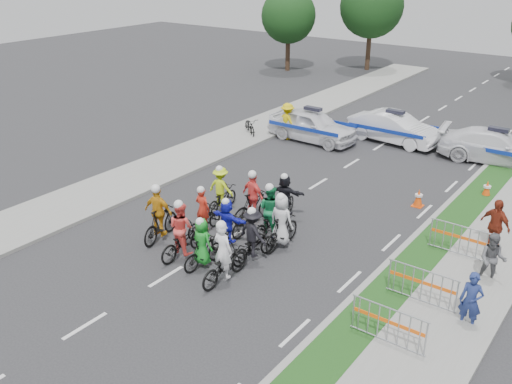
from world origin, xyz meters
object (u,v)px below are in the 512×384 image
Objects in this scene: rider_4 at (253,240)px; cone_1 at (487,189)px; rider_0 at (224,261)px; rider_5 at (228,225)px; rider_3 at (160,219)px; rider_7 at (282,226)px; rider_9 at (254,202)px; barrier_2 at (460,242)px; police_car_0 at (312,126)px; barrier_1 at (422,287)px; police_car_1 at (394,128)px; cone_0 at (418,198)px; spectator_1 at (492,259)px; tree_3 at (372,6)px; marshal_hiviz at (287,121)px; rider_6 at (204,217)px; rider_8 at (271,217)px; parked_bike at (250,126)px; spectator_0 at (471,301)px; rider_11 at (285,199)px; tree_0 at (289,16)px; police_car_2 at (496,147)px; barrier_0 at (388,327)px; rider_2 at (182,236)px; rider_10 at (221,193)px; spectator_2 at (495,225)px.

cone_1 is (4.52, 9.37, -0.38)m from rider_4.
rider_5 is (-1.30, 1.78, 0.07)m from rider_0.
rider_7 is at bearing -162.26° from rider_3.
rider_9 is 1.00× the size of barrier_2.
police_car_0 is at bearing -69.11° from rider_0.
rider_7 is at bearing -151.76° from police_car_0.
police_car_1 is at bearing 116.65° from barrier_1.
spectator_1 is at bearing -46.75° from cone_0.
rider_9 is 0.27× the size of tree_3.
rider_4 is at bearing 134.08° from marshal_hiviz.
rider_3 is at bearing 28.43° from rider_7.
rider_8 reaches higher than rider_6.
rider_5 is at bearing -174.93° from police_car_1.
rider_7 is 11.35m from police_car_0.
cone_0 is at bearing -113.50° from rider_7.
rider_4 reaches higher than parked_bike.
rider_7 is 0.85m from rider_8.
barrier_2 is at bearing -124.67° from police_car_0.
tree_3 is (-17.08, 29.15, 4.08)m from spectator_0.
rider_9 is at bearing -65.38° from rider_0.
spectator_1 is 0.80× the size of barrier_2.
rider_11 is (-0.92, 4.63, 0.08)m from rider_0.
tree_0 reaches higher than barrier_2.
rider_11 is at bearing 148.75° from police_car_2.
barrier_0 is at bearing 164.06° from rider_3.
rider_8 is 1.05× the size of marshal_hiviz.
barrier_2 is at bearing 176.30° from rider_11.
rider_9 reaches higher than spectator_1.
police_car_2 reaches higher than parked_bike.
rider_2 is 4.40m from rider_11.
rider_4 is 2.72× the size of cone_0.
parked_bike is at bearing -64.91° from rider_10.
spectator_0 reaches higher than cone_1.
rider_0 is 33.15m from tree_3.
rider_2 is 3.58m from rider_10.
rider_3 is at bearing -171.16° from police_car_0.
spectator_0 is at bearing 155.75° from marshal_hiviz.
cone_1 is (1.85, 2.41, 0.00)m from cone_0.
parked_bike is at bearing -40.68° from rider_9.
rider_6 is 0.98× the size of spectator_2.
rider_0 reaches higher than spectator_2.
rider_6 is at bearing -1.52° from rider_4.
rider_9 is 7.70m from barrier_0.
tree_0 is (-20.70, 27.09, 3.63)m from barrier_0.
rider_5 is at bearing -124.67° from spectator_2.
police_car_0 is (-2.77, 12.58, 0.06)m from rider_2.
cone_0 is (3.95, -6.65, -0.42)m from police_car_1.
spectator_0 is (6.55, 0.49, 0.08)m from rider_4.
rider_0 reaches higher than rider_5.
rider_10 reaches higher than cone_1.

